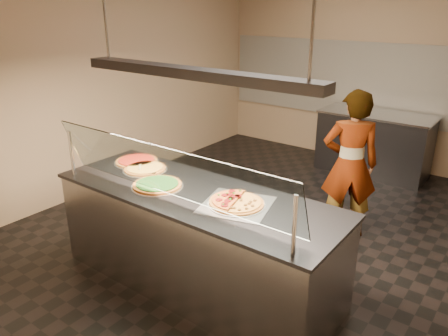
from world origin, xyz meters
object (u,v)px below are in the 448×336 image
Objects in this scene: prep_table at (374,143)px; heat_lamp_housing at (192,73)px; sneeze_guard at (166,172)px; pizza_tomato at (137,161)px; serving_counter at (197,239)px; pizza_spinach at (157,185)px; pizza_spatula at (144,169)px; perforated_tray at (237,204)px; pizza_cheese at (145,168)px; worker at (350,165)px; half_pizza_sausage at (248,206)px; half_pizza_pepperoni at (226,198)px.

heat_lamp_housing is at bearing -94.47° from prep_table.
pizza_tomato is (-0.97, 0.56, -0.28)m from sneeze_guard.
pizza_tomato is 0.28× the size of prep_table.
serving_counter is 1.48m from heat_lamp_housing.
pizza_spinach is 0.20× the size of heat_lamp_housing.
prep_table is 0.71× the size of heat_lamp_housing.
pizza_tomato is 0.29m from pizza_spatula.
pizza_cheese is (-1.18, 0.11, 0.01)m from perforated_tray.
serving_counter is 1.16× the size of heat_lamp_housing.
worker is (1.45, 1.62, -0.12)m from pizza_cheese.
prep_table is (0.30, 3.80, 0.00)m from serving_counter.
serving_counter is at bearing -5.98° from pizza_spatula.
serving_counter is 4.07× the size of perforated_tray.
prep_table is at bearing 93.67° from half_pizza_sausage.
half_pizza_pepperoni is 1.12× the size of pizza_cheese.
heat_lamp_housing is at bearing -9.20° from pizza_cheese.
pizza_spatula is (0.26, -0.14, 0.01)m from pizza_tomato.
pizza_cheese is 0.06m from pizza_spatula.
heat_lamp_housing reaches higher than sneeze_guard.
half_pizza_pepperoni reaches higher than perforated_tray.
sneeze_guard reaches higher than serving_counter.
heat_lamp_housing reaches higher than perforated_tray.
half_pizza_pepperoni is 3.83m from prep_table.
heat_lamp_housing reaches higher than serving_counter.
sneeze_guard is 3.70× the size of perforated_tray.
prep_table is (0.30, 4.14, -0.76)m from sneeze_guard.
heat_lamp_housing reaches higher than half_pizza_sausage.
perforated_tray is at bearing -3.32° from pizza_spatula.
perforated_tray is at bearing 1.12° from heat_lamp_housing.
half_pizza_sausage is at bearing 53.59° from worker.
sneeze_guard reaches higher than pizza_cheese.
pizza_cheese and pizza_tomato have the same top height.
half_pizza_pepperoni reaches higher than pizza_cheese.
half_pizza_sausage is at bearing 0.44° from serving_counter.
half_pizza_pepperoni is 1.08m from pizza_cheese.
prep_table is at bearing 74.14° from pizza_cheese.
worker is at bearing 48.02° from pizza_cheese.
serving_counter is 5.51× the size of half_pizza_pepperoni.
pizza_spatula is (-1.04, 0.07, -0.01)m from half_pizza_pepperoni.
sneeze_guard is 0.87m from pizza_spatula.
prep_table is (1.27, 3.58, -0.48)m from pizza_tomato.
serving_counter is 5.51× the size of half_pizza_sausage.
worker is (0.38, 1.73, -0.14)m from half_pizza_pepperoni.
serving_counter is 0.83m from sneeze_guard.
worker is (1.68, 1.52, -0.12)m from pizza_tomato.
half_pizza_sausage is 1.53m from pizza_tomato.
sneeze_guard is 4.22m from prep_table.
perforated_tray is 1.35× the size of half_pizza_sausage.
pizza_cheese is 0.26× the size of worker.
pizza_spinach is 0.41m from pizza_spatula.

